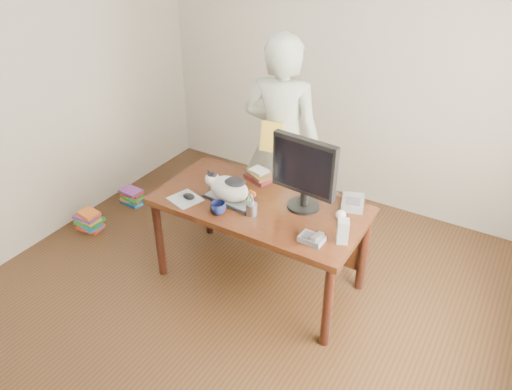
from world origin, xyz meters
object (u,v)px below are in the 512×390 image
at_px(keyboard, 230,200).
at_px(phone, 312,238).
at_px(cat, 228,187).
at_px(baseball, 341,215).
at_px(book_pile_a, 89,221).
at_px(coffee_mug, 218,208).
at_px(monitor, 304,170).
at_px(book_stack, 260,175).
at_px(desk, 265,215).
at_px(speaker, 343,231).
at_px(calculator, 353,203).
at_px(mouse, 189,196).
at_px(pen_cup, 252,208).
at_px(book_pile_b, 132,196).
at_px(person, 281,143).

xyz_separation_m(keyboard, phone, (0.75, -0.13, 0.01)).
xyz_separation_m(cat, baseball, (0.82, 0.21, -0.08)).
distance_m(baseball, book_pile_a, 2.48).
height_order(coffee_mug, book_pile_a, coffee_mug).
bearing_deg(monitor, coffee_mug, -137.41).
bearing_deg(book_stack, desk, -31.23).
bearing_deg(keyboard, speaker, 4.30).
height_order(coffee_mug, phone, coffee_mug).
xyz_separation_m(desk, cat, (-0.22, -0.17, 0.27)).
height_order(book_stack, calculator, book_stack).
relative_size(mouse, coffee_mug, 1.02).
height_order(phone, speaker, speaker).
height_order(pen_cup, book_stack, pen_cup).
bearing_deg(monitor, book_pile_b, 178.24).
distance_m(keyboard, book_stack, 0.41).
bearing_deg(book_pile_a, speaker, 1.81).
xyz_separation_m(pen_cup, phone, (0.51, -0.07, -0.03)).
bearing_deg(pen_cup, cat, 165.89).
relative_size(coffee_mug, book_pile_a, 0.42).
height_order(monitor, pen_cup, monitor).
relative_size(mouse, book_pile_b, 0.45).
bearing_deg(coffee_mug, phone, 3.58).
bearing_deg(coffee_mug, monitor, 37.47).
xyz_separation_m(speaker, calculator, (-0.10, 0.45, -0.05)).
xyz_separation_m(monitor, book_stack, (-0.49, 0.21, -0.28)).
height_order(coffee_mug, person, person).
height_order(monitor, phone, monitor).
xyz_separation_m(baseball, calculator, (0.01, 0.21, -0.01)).
relative_size(desk, mouse, 13.76).
bearing_deg(book_stack, mouse, -99.08).
distance_m(monitor, speaker, 0.53).
bearing_deg(desk, coffee_mug, -118.32).
bearing_deg(calculator, coffee_mug, -161.09).
bearing_deg(baseball, monitor, -178.24).
height_order(keyboard, pen_cup, pen_cup).
height_order(mouse, book_stack, book_stack).
distance_m(speaker, book_pile_b, 2.59).
bearing_deg(person, mouse, 60.51).
xyz_separation_m(cat, book_stack, (0.04, 0.41, -0.08)).
distance_m(monitor, book_pile_b, 2.27).
height_order(baseball, book_pile_a, baseball).
height_order(cat, book_pile_a, cat).
height_order(cat, monitor, monitor).
bearing_deg(phone, cat, 173.15).
relative_size(calculator, book_pile_a, 0.93).
bearing_deg(person, pen_cup, 93.87).
relative_size(coffee_mug, book_pile_b, 0.44).
height_order(cat, book_pile_b, cat).
xyz_separation_m(speaker, book_pile_b, (-2.43, 0.47, -0.76)).
height_order(keyboard, coffee_mug, coffee_mug).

